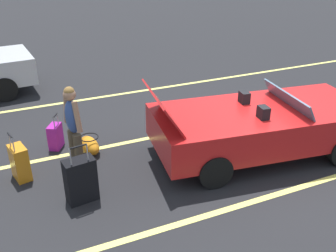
# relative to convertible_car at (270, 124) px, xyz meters

# --- Properties ---
(ground_plane) EXTENTS (80.00, 80.00, 0.00)m
(ground_plane) POSITION_rel_convertible_car_xyz_m (-0.20, 0.03, -0.59)
(ground_plane) COLOR black
(lot_line_near) EXTENTS (18.00, 0.12, 0.01)m
(lot_line_near) POSITION_rel_convertible_car_xyz_m (-0.20, -1.25, -0.59)
(lot_line_near) COLOR #EAE066
(lot_line_near) RESTS_ON ground_plane
(lot_line_mid) EXTENTS (18.00, 0.12, 0.01)m
(lot_line_mid) POSITION_rel_convertible_car_xyz_m (-0.20, 1.45, -0.59)
(lot_line_mid) COLOR #EAE066
(lot_line_mid) RESTS_ON ground_plane
(lot_line_far) EXTENTS (18.00, 0.12, 0.01)m
(lot_line_far) POSITION_rel_convertible_car_xyz_m (-0.20, 4.15, -0.59)
(lot_line_far) COLOR #EAE066
(lot_line_far) RESTS_ON ground_plane
(convertible_car) EXTENTS (4.40, 2.29, 1.49)m
(convertible_car) POSITION_rel_convertible_car_xyz_m (0.00, 0.00, 0.00)
(convertible_car) COLOR red
(convertible_car) RESTS_ON ground_plane
(suitcase_large_black) EXTENTS (0.51, 0.36, 1.03)m
(suitcase_large_black) POSITION_rel_convertible_car_xyz_m (-3.69, -0.08, -0.22)
(suitcase_large_black) COLOR black
(suitcase_large_black) RESTS_ON ground_plane
(suitcase_medium_bright) EXTENTS (0.33, 0.44, 0.88)m
(suitcase_medium_bright) POSITION_rel_convertible_car_xyz_m (-4.53, 0.96, -0.28)
(suitcase_medium_bright) COLOR orange
(suitcase_medium_bright) RESTS_ON ground_plane
(suitcase_small_carryon) EXTENTS (0.34, 0.39, 0.73)m
(suitcase_small_carryon) POSITION_rel_convertible_car_xyz_m (-3.81, 1.84, -0.34)
(suitcase_small_carryon) COLOR #991E8C
(suitcase_small_carryon) RESTS_ON ground_plane
(duffel_bag) EXTENTS (0.42, 0.68, 0.34)m
(duffel_bag) POSITION_rel_convertible_car_xyz_m (-3.23, 1.38, -0.43)
(duffel_bag) COLOR orange
(duffel_bag) RESTS_ON ground_plane
(traveler_person) EXTENTS (0.29, 0.61, 1.65)m
(traveler_person) POSITION_rel_convertible_car_xyz_m (-3.59, 0.72, 0.34)
(traveler_person) COLOR #4C3F2D
(traveler_person) RESTS_ON ground_plane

